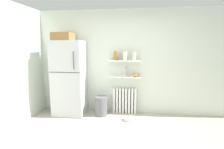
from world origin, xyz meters
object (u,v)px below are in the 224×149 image
at_px(shelf_bowl, 136,75).
at_px(trash_bin, 101,106).
at_px(vase, 125,72).
at_px(storage_jar_2, 134,56).
at_px(refrigerator, 69,76).
at_px(radiator, 125,101).
at_px(pet_food_bowl, 128,119).
at_px(storage_jar_1, 125,56).
at_px(storage_jar_0, 116,55).

relative_size(shelf_bowl, trash_bin, 0.31).
bearing_deg(trash_bin, vase, 20.65).
height_order(vase, trash_bin, vase).
distance_m(storage_jar_2, vase, 0.46).
height_order(refrigerator, vase, refrigerator).
xyz_separation_m(radiator, pet_food_bowl, (0.12, -0.47, -0.30)).
bearing_deg(storage_jar_2, radiator, 172.33).
relative_size(storage_jar_1, trash_bin, 0.50).
bearing_deg(storage_jar_1, storage_jar_0, 180.00).
xyz_separation_m(refrigerator, radiator, (1.37, 0.23, -0.64)).
distance_m(shelf_bowl, pet_food_bowl, 1.07).
distance_m(refrigerator, vase, 1.40).
height_order(refrigerator, shelf_bowl, refrigerator).
relative_size(storage_jar_0, shelf_bowl, 1.59).
bearing_deg(storage_jar_2, storage_jar_1, -180.00).
height_order(radiator, pet_food_bowl, radiator).
height_order(trash_bin, pet_food_bowl, trash_bin).
bearing_deg(refrigerator, pet_food_bowl, -9.10).
bearing_deg(vase, refrigerator, -171.72).
relative_size(radiator, pet_food_bowl, 3.16).
distance_m(shelf_bowl, trash_bin, 1.15).
distance_m(radiator, storage_jar_1, 1.16).
relative_size(storage_jar_2, vase, 1.00).
height_order(storage_jar_0, pet_food_bowl, storage_jar_0).
height_order(storage_jar_2, trash_bin, storage_jar_2).
distance_m(radiator, vase, 0.75).
xyz_separation_m(vase, shelf_bowl, (0.26, 0.00, -0.08)).
bearing_deg(trash_bin, storage_jar_0, 32.02).
xyz_separation_m(trash_bin, pet_food_bowl, (0.69, -0.22, -0.21)).
bearing_deg(trash_bin, storage_jar_2, 15.34).
bearing_deg(trash_bin, shelf_bowl, 14.55).
relative_size(storage_jar_2, shelf_bowl, 1.52).
distance_m(storage_jar_1, shelf_bowl, 0.56).
height_order(storage_jar_1, trash_bin, storage_jar_1).
height_order(storage_jar_1, storage_jar_2, storage_jar_1).
relative_size(refrigerator, storage_jar_0, 8.54).
bearing_deg(storage_jar_0, pet_food_bowl, -52.35).
bearing_deg(radiator, storage_jar_0, -172.33).
xyz_separation_m(storage_jar_2, shelf_bowl, (0.05, 0.00, -0.48)).
height_order(storage_jar_0, shelf_bowl, storage_jar_0).
xyz_separation_m(storage_jar_1, vase, (0.01, 0.00, -0.41)).
xyz_separation_m(storage_jar_1, shelf_bowl, (0.27, 0.00, -0.49)).
height_order(refrigerator, radiator, refrigerator).
height_order(storage_jar_2, pet_food_bowl, storage_jar_2).
distance_m(vase, pet_food_bowl, 1.14).
xyz_separation_m(storage_jar_1, trash_bin, (-0.57, -0.22, -1.24)).
distance_m(refrigerator, shelf_bowl, 1.65).
distance_m(radiator, trash_bin, 0.63).
relative_size(refrigerator, storage_jar_1, 8.61).
distance_m(storage_jar_2, trash_bin, 1.48).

